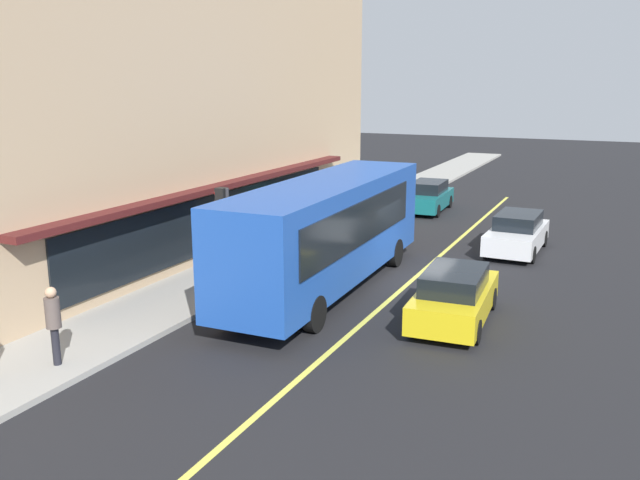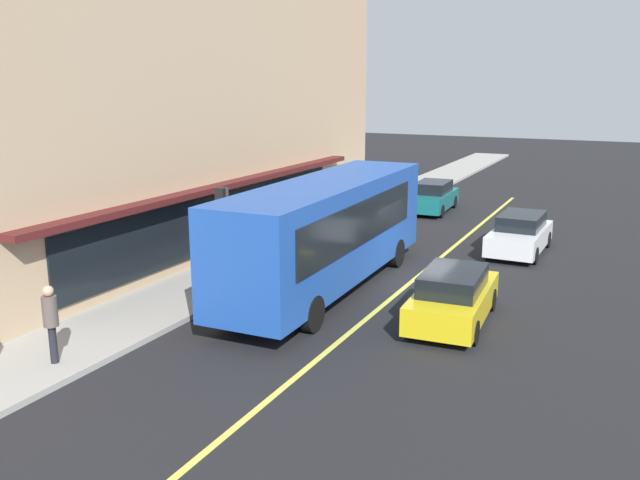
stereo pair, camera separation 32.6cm
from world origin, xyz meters
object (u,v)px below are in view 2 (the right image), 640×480
(traffic_light, at_px, (223,214))
(car_teal, at_px, (432,197))
(pedestrian_mid_block, at_px, (341,200))
(car_white, at_px, (520,234))
(car_yellow, at_px, (453,297))
(bus, at_px, (328,229))
(pedestrian_waiting, at_px, (50,316))

(traffic_light, bearing_deg, car_teal, -6.61)
(car_teal, bearing_deg, traffic_light, 173.39)
(traffic_light, bearing_deg, pedestrian_mid_block, 5.01)
(car_white, bearing_deg, car_yellow, 178.10)
(traffic_light, height_order, pedestrian_mid_block, traffic_light)
(car_teal, bearing_deg, pedestrian_mid_block, 151.15)
(traffic_light, height_order, car_yellow, traffic_light)
(car_white, bearing_deg, bus, 148.06)
(car_yellow, relative_size, car_teal, 1.00)
(traffic_light, distance_m, car_teal, 16.17)
(traffic_light, distance_m, car_white, 11.96)
(pedestrian_mid_block, xyz_separation_m, pedestrian_waiting, (-17.33, -0.57, 0.09))
(pedestrian_waiting, bearing_deg, car_white, -26.22)
(car_teal, relative_size, pedestrian_mid_block, 2.52)
(traffic_light, relative_size, pedestrian_waiting, 1.72)
(car_yellow, bearing_deg, bus, 74.34)
(car_yellow, xyz_separation_m, car_teal, (15.40, 5.21, 0.00))
(car_teal, relative_size, pedestrian_waiting, 2.35)
(bus, height_order, pedestrian_mid_block, bus)
(traffic_light, xyz_separation_m, car_yellow, (0.56, -7.07, -1.79))
(car_teal, bearing_deg, pedestrian_waiting, 174.30)
(bus, distance_m, pedestrian_waiting, 8.83)
(pedestrian_waiting, bearing_deg, bus, -20.50)
(pedestrian_mid_block, relative_size, pedestrian_waiting, 0.93)
(car_teal, xyz_separation_m, pedestrian_waiting, (-22.41, 2.24, 0.54))
(car_yellow, bearing_deg, car_white, -1.90)
(bus, xyz_separation_m, car_yellow, (-1.23, -4.37, -1.24))
(car_white, xyz_separation_m, car_teal, (6.70, 5.50, 0.00))
(traffic_light, distance_m, car_yellow, 7.31)
(bus, height_order, car_white, bus)
(bus, distance_m, traffic_light, 3.28)
(traffic_light, height_order, car_teal, traffic_light)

